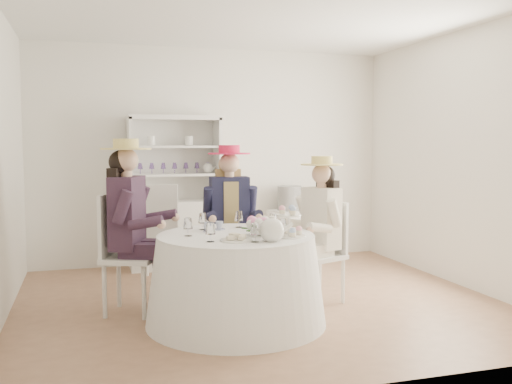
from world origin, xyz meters
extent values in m
plane|color=#896044|center=(0.00, 0.00, 0.00)|extent=(4.50, 4.50, 0.00)
plane|color=white|center=(0.00, 0.00, 2.70)|extent=(4.50, 4.50, 0.00)
plane|color=white|center=(0.00, 2.00, 1.35)|extent=(4.50, 0.00, 4.50)
plane|color=white|center=(0.00, -2.00, 1.35)|extent=(4.50, 0.00, 4.50)
plane|color=white|center=(2.25, 0.00, 1.35)|extent=(0.00, 4.50, 4.50)
cone|color=white|center=(-0.37, -0.54, 0.37)|extent=(1.52, 1.52, 0.74)
cylinder|color=white|center=(-0.37, -0.54, 0.75)|extent=(1.32, 1.32, 0.02)
cube|color=silver|center=(-0.53, 1.75, 0.41)|extent=(1.16, 0.83, 0.82)
cube|color=silver|center=(-0.53, 1.93, 1.32)|extent=(1.00, 0.49, 1.00)
cube|color=silver|center=(-0.53, 1.75, 1.82)|extent=(1.16, 0.83, 0.05)
cube|color=silver|center=(-1.06, 1.75, 1.32)|extent=(0.20, 0.39, 1.00)
cube|color=silver|center=(0.00, 1.75, 1.32)|extent=(0.20, 0.39, 1.00)
cube|color=silver|center=(-0.53, 1.75, 1.14)|extent=(1.08, 0.76, 0.03)
cube|color=silver|center=(-0.53, 1.75, 1.47)|extent=(1.08, 0.76, 0.03)
sphere|color=white|center=(-0.12, 1.75, 1.21)|extent=(0.13, 0.13, 0.13)
cube|color=silver|center=(0.95, 1.75, 0.33)|extent=(0.55, 0.55, 0.65)
cylinder|color=black|center=(0.95, 1.75, 0.81)|extent=(0.32, 0.32, 0.31)
cube|color=silver|center=(-1.20, 0.00, 0.50)|extent=(0.58, 0.58, 0.04)
cylinder|color=silver|center=(-1.11, -0.24, 0.24)|extent=(0.04, 0.04, 0.49)
cylinder|color=silver|center=(-0.97, 0.09, 0.24)|extent=(0.04, 0.04, 0.49)
cylinder|color=silver|center=(-1.43, -0.10, 0.24)|extent=(0.04, 0.04, 0.49)
cylinder|color=silver|center=(-1.29, 0.23, 0.24)|extent=(0.04, 0.04, 0.49)
cube|color=silver|center=(-1.38, 0.07, 0.80)|extent=(0.20, 0.40, 0.55)
cube|color=black|center=(-1.22, 0.00, 0.91)|extent=(0.36, 0.45, 0.64)
cube|color=black|center=(-1.12, -0.15, 0.59)|extent=(0.40, 0.28, 0.13)
cylinder|color=black|center=(-0.97, -0.21, 0.25)|extent=(0.11, 0.11, 0.51)
cylinder|color=black|center=(-1.27, -0.22, 0.98)|extent=(0.22, 0.17, 0.30)
cube|color=black|center=(-1.04, 0.03, 0.59)|extent=(0.40, 0.28, 0.13)
cylinder|color=black|center=(-0.89, -0.03, 0.25)|extent=(0.11, 0.11, 0.51)
cylinder|color=black|center=(-1.09, 0.20, 0.98)|extent=(0.22, 0.17, 0.30)
cylinder|color=#D8A889|center=(-1.22, 0.00, 1.25)|extent=(0.10, 0.10, 0.09)
sphere|color=#D8A889|center=(-1.22, 0.00, 1.37)|extent=(0.21, 0.21, 0.21)
sphere|color=black|center=(-1.26, 0.02, 1.35)|extent=(0.21, 0.21, 0.21)
cube|color=black|center=(-1.30, 0.04, 1.09)|extent=(0.19, 0.28, 0.42)
cylinder|color=#DAC36A|center=(-1.22, 0.00, 1.47)|extent=(0.44, 0.44, 0.01)
cylinder|color=#DAC36A|center=(-1.22, 0.00, 1.51)|extent=(0.22, 0.22, 0.09)
cube|color=silver|center=(-0.18, 0.43, 0.48)|extent=(0.46, 0.46, 0.04)
cylinder|color=silver|center=(-0.36, 0.27, 0.23)|extent=(0.04, 0.04, 0.47)
cylinder|color=silver|center=(-0.02, 0.24, 0.23)|extent=(0.04, 0.04, 0.47)
cylinder|color=silver|center=(-0.33, 0.61, 0.23)|extent=(0.04, 0.04, 0.47)
cylinder|color=silver|center=(0.00, 0.58, 0.23)|extent=(0.04, 0.04, 0.47)
cube|color=silver|center=(-0.16, 0.62, 0.76)|extent=(0.40, 0.06, 0.53)
cube|color=#1B1C36|center=(-0.18, 0.45, 0.87)|extent=(0.40, 0.24, 0.62)
cube|color=tan|center=(-0.18, 0.45, 0.87)|extent=(0.17, 0.24, 0.53)
cube|color=#1B1C36|center=(-0.28, 0.31, 0.56)|extent=(0.17, 0.37, 0.13)
cylinder|color=#1B1C36|center=(-0.29, 0.16, 0.24)|extent=(0.11, 0.11, 0.49)
cylinder|color=#1B1C36|center=(-0.40, 0.42, 0.95)|extent=(0.11, 0.19, 0.29)
cube|color=#1B1C36|center=(-0.09, 0.29, 0.56)|extent=(0.17, 0.37, 0.13)
cylinder|color=#1B1C36|center=(-0.10, 0.14, 0.24)|extent=(0.11, 0.11, 0.49)
cylinder|color=#1B1C36|center=(0.04, 0.39, 0.95)|extent=(0.11, 0.19, 0.29)
cylinder|color=#D8A889|center=(-0.18, 0.45, 1.20)|extent=(0.10, 0.10, 0.08)
sphere|color=#D8A889|center=(-0.18, 0.45, 1.32)|extent=(0.20, 0.20, 0.20)
sphere|color=tan|center=(-0.17, 0.49, 1.30)|extent=(0.20, 0.20, 0.20)
cube|color=tan|center=(-0.17, 0.53, 1.05)|extent=(0.26, 0.10, 0.40)
cylinder|color=#D9204B|center=(-0.18, 0.45, 1.41)|extent=(0.42, 0.42, 0.01)
cylinder|color=#D9204B|center=(-0.18, 0.45, 1.46)|extent=(0.21, 0.21, 0.08)
cube|color=silver|center=(0.55, -0.17, 0.45)|extent=(0.51, 0.51, 0.04)
cylinder|color=silver|center=(0.34, -0.08, 0.22)|extent=(0.04, 0.04, 0.44)
cylinder|color=silver|center=(0.45, -0.38, 0.22)|extent=(0.04, 0.04, 0.44)
cylinder|color=silver|center=(0.64, 0.03, 0.22)|extent=(0.04, 0.04, 0.44)
cylinder|color=silver|center=(0.75, -0.27, 0.22)|extent=(0.04, 0.04, 0.44)
cube|color=silver|center=(0.71, -0.11, 0.71)|extent=(0.16, 0.36, 0.50)
cube|color=white|center=(0.56, -0.17, 0.81)|extent=(0.31, 0.40, 0.57)
cube|color=white|center=(0.40, -0.13, 0.52)|extent=(0.36, 0.24, 0.12)
cylinder|color=white|center=(0.27, -0.18, 0.23)|extent=(0.10, 0.10, 0.46)
cylinder|color=white|center=(0.46, 0.01, 0.88)|extent=(0.19, 0.14, 0.27)
cube|color=white|center=(0.47, -0.30, 0.52)|extent=(0.36, 0.24, 0.12)
cylinder|color=white|center=(0.34, -0.35, 0.23)|extent=(0.10, 0.10, 0.46)
cylinder|color=white|center=(0.60, -0.37, 0.88)|extent=(0.19, 0.14, 0.27)
cylinder|color=#D8A889|center=(0.56, -0.17, 1.12)|extent=(0.09, 0.09, 0.08)
sphere|color=#D8A889|center=(0.56, -0.17, 1.23)|extent=(0.19, 0.19, 0.19)
sphere|color=black|center=(0.61, -0.15, 1.21)|extent=(0.19, 0.19, 0.19)
cube|color=black|center=(0.64, -0.14, 0.98)|extent=(0.16, 0.25, 0.38)
cylinder|color=#DAC36A|center=(0.56, -0.17, 1.32)|extent=(0.40, 0.40, 0.01)
cylinder|color=#DAC36A|center=(0.56, -0.17, 1.36)|extent=(0.20, 0.20, 0.08)
cube|color=silver|center=(-0.78, 1.19, 0.50)|extent=(0.53, 0.53, 0.04)
cylinder|color=silver|center=(-0.57, 1.32, 0.24)|extent=(0.04, 0.04, 0.49)
cylinder|color=silver|center=(-0.91, 1.40, 0.24)|extent=(0.04, 0.04, 0.49)
cylinder|color=silver|center=(-0.65, 0.97, 0.24)|extent=(0.04, 0.04, 0.49)
cylinder|color=silver|center=(-1.00, 1.06, 0.24)|extent=(0.04, 0.04, 0.49)
cube|color=silver|center=(-0.83, 0.99, 0.80)|extent=(0.42, 0.13, 0.55)
imported|color=white|center=(-0.55, -0.35, 0.79)|extent=(0.12, 0.12, 0.07)
imported|color=white|center=(-0.44, -0.25, 0.79)|extent=(0.08, 0.08, 0.07)
imported|color=white|center=(-0.12, -0.40, 0.79)|extent=(0.12, 0.12, 0.08)
imported|color=white|center=(-0.17, -0.61, 0.78)|extent=(0.28, 0.28, 0.05)
sphere|color=pink|center=(-0.13, -0.64, 0.85)|extent=(0.08, 0.08, 0.08)
sphere|color=white|center=(-0.15, -0.60, 0.85)|extent=(0.08, 0.08, 0.08)
sphere|color=pink|center=(-0.18, -0.58, 0.85)|extent=(0.08, 0.08, 0.08)
sphere|color=white|center=(-0.22, -0.58, 0.85)|extent=(0.08, 0.08, 0.08)
sphere|color=pink|center=(-0.25, -0.60, 0.85)|extent=(0.08, 0.08, 0.08)
sphere|color=white|center=(-0.26, -0.64, 0.85)|extent=(0.08, 0.08, 0.08)
sphere|color=pink|center=(-0.25, -0.68, 0.85)|extent=(0.08, 0.08, 0.08)
sphere|color=white|center=(-0.22, -0.70, 0.85)|extent=(0.08, 0.08, 0.08)
sphere|color=pink|center=(-0.18, -0.70, 0.85)|extent=(0.08, 0.08, 0.08)
sphere|color=white|center=(-0.15, -0.68, 0.85)|extent=(0.08, 0.08, 0.08)
sphere|color=white|center=(-0.18, -0.94, 0.84)|extent=(0.20, 0.20, 0.20)
cylinder|color=white|center=(-0.06, -0.94, 0.85)|extent=(0.12, 0.03, 0.09)
cylinder|color=white|center=(-0.18, -0.94, 0.94)|extent=(0.04, 0.04, 0.02)
cylinder|color=white|center=(-0.45, -0.85, 0.76)|extent=(0.26, 0.26, 0.01)
cube|color=beige|center=(-0.50, -0.87, 0.79)|extent=(0.06, 0.04, 0.03)
cube|color=beige|center=(-0.45, -0.85, 0.80)|extent=(0.07, 0.05, 0.03)
cube|color=beige|center=(-0.40, -0.83, 0.79)|extent=(0.07, 0.06, 0.03)
cube|color=beige|center=(-0.47, -0.81, 0.80)|extent=(0.07, 0.07, 0.03)
cube|color=beige|center=(-0.42, -0.89, 0.79)|extent=(0.06, 0.07, 0.03)
cylinder|color=white|center=(0.02, -0.78, 0.76)|extent=(0.27, 0.27, 0.01)
cylinder|color=white|center=(0.02, -0.78, 0.84)|extent=(0.02, 0.02, 0.18)
cylinder|color=white|center=(0.02, -0.78, 0.93)|extent=(0.20, 0.20, 0.01)
camera|label=1|loc=(-1.56, -5.11, 1.53)|focal=40.00mm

